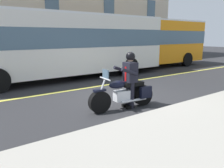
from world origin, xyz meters
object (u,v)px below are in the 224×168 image
motorcycle_main (124,94)px  rider_main (130,75)px  bus_far (67,42)px  bus_near (140,41)px

motorcycle_main → rider_main: size_ratio=1.28×
motorcycle_main → bus_far: size_ratio=0.20×
bus_near → bus_far: (5.55, 0.53, 0.00)m
rider_main → bus_far: size_ratio=0.16×
bus_near → bus_far: bearing=5.4°
bus_near → bus_far: size_ratio=1.00×
bus_far → rider_main: bearing=84.5°
rider_main → bus_near: (-6.09, -6.10, 0.84)m
rider_main → bus_far: (-0.54, -5.57, 0.84)m
rider_main → bus_far: bus_far is taller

